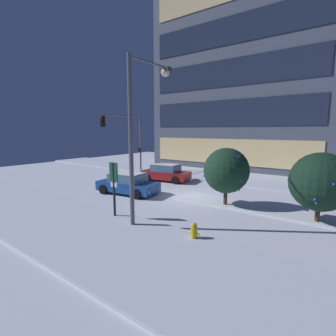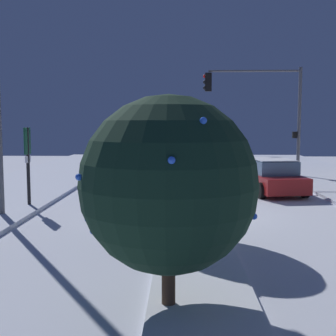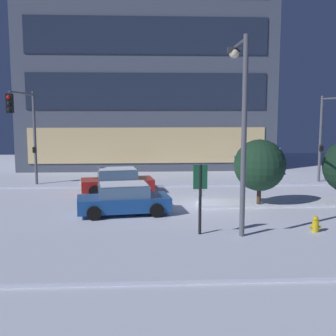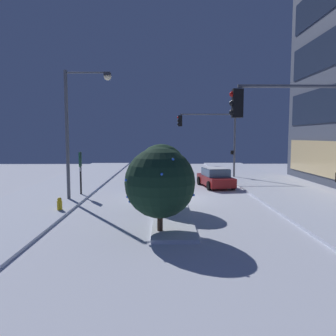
{
  "view_description": "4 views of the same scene",
  "coord_description": "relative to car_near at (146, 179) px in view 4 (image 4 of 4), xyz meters",
  "views": [
    {
      "loc": [
        8.85,
        -14.32,
        4.48
      ],
      "look_at": [
        -0.38,
        -1.78,
        2.15
      ],
      "focal_mm": 27.02,
      "sensor_mm": 36.0,
      "label": 1
    },
    {
      "loc": [
        14.45,
        -0.47,
        3.02
      ],
      "look_at": [
        1.99,
        -0.83,
        1.75
      ],
      "focal_mm": 46.5,
      "sensor_mm": 36.0,
      "label": 2
    },
    {
      "loc": [
        -2.96,
        -22.56,
        5.06
      ],
      "look_at": [
        -1.76,
        -1.47,
        2.17
      ],
      "focal_mm": 47.02,
      "sensor_mm": 36.0,
      "label": 3
    },
    {
      "loc": [
        20.64,
        -0.54,
        3.9
      ],
      "look_at": [
        -1.52,
        -0.19,
        1.77
      ],
      "focal_mm": 35.38,
      "sensor_mm": 36.0,
      "label": 4
    }
  ],
  "objects": [
    {
      "name": "median_strip",
      "position": [
        8.39,
        1.73,
        -0.64
      ],
      "size": [
        9.0,
        1.8,
        0.14
      ],
      "primitive_type": "cube",
      "color": "silver",
      "rests_on": "ground"
    },
    {
      "name": "parking_info_sign",
      "position": [
        3.15,
        -4.06,
        1.14
      ],
      "size": [
        0.55,
        0.12,
        2.89
      ],
      "rotation": [
        0.0,
        0.0,
        1.57
      ],
      "color": "black",
      "rests_on": "ground"
    },
    {
      "name": "decorated_tree_left_of_median",
      "position": [
        6.89,
        1.2,
        1.45
      ],
      "size": [
        2.64,
        2.64,
        3.49
      ],
      "color": "#473323",
      "rests_on": "ground"
    },
    {
      "name": "traffic_light_corner_far_right",
      "position": [
        12.77,
        6.23,
        3.31
      ],
      "size": [
        0.32,
        4.38,
        5.85
      ],
      "rotation": [
        0.0,
        0.0,
        -1.57
      ],
      "color": "#565960",
      "rests_on": "ground"
    },
    {
      "name": "traffic_light_corner_far_left",
      "position": [
        -5.99,
        5.82,
        3.53
      ],
      "size": [
        0.32,
        5.42,
        6.1
      ],
      "rotation": [
        0.0,
        0.0,
        -1.57
      ],
      "color": "#565960",
      "rests_on": "ground"
    },
    {
      "name": "curb_strip_near",
      "position": [
        3.91,
        -6.07,
        -0.64
      ],
      "size": [
        52.0,
        5.2,
        0.14
      ],
      "primitive_type": "cube",
      "color": "silver",
      "rests_on": "ground"
    },
    {
      "name": "street_lamp_arched",
      "position": [
        4.76,
        -3.66,
        4.32
      ],
      "size": [
        0.56,
        2.78,
        7.74
      ],
      "rotation": [
        0.0,
        0.0,
        1.54
      ],
      "color": "#565960",
      "rests_on": "ground"
    },
    {
      "name": "fire_hydrant",
      "position": [
        7.82,
        -4.01,
        -0.33
      ],
      "size": [
        0.48,
        0.26,
        0.79
      ],
      "color": "gold",
      "rests_on": "ground"
    },
    {
      "name": "ground",
      "position": [
        3.91,
        1.82,
        -0.71
      ],
      "size": [
        52.0,
        52.0,
        0.0
      ],
      "primitive_type": "plane",
      "color": "silver"
    },
    {
      "name": "curb_strip_far",
      "position": [
        3.91,
        9.71,
        -0.64
      ],
      "size": [
        52.0,
        5.2,
        0.14
      ],
      "primitive_type": "cube",
      "color": "silver",
      "rests_on": "ground"
    },
    {
      "name": "car_near",
      "position": [
        0.0,
        0.0,
        0.0
      ],
      "size": [
        4.65,
        2.59,
        1.49
      ],
      "rotation": [
        0.0,
        0.0,
        0.14
      ],
      "color": "#19478C",
      "rests_on": "ground"
    },
    {
      "name": "decorated_tree_median",
      "position": [
        11.63,
        1.16,
        1.36
      ],
      "size": [
        2.8,
        2.8,
        3.47
      ],
      "color": "#473323",
      "rests_on": "ground"
    },
    {
      "name": "car_far",
      "position": [
        -0.61,
        5.32,
        -0.0
      ],
      "size": [
        4.53,
        2.55,
        1.49
      ],
      "rotation": [
        0.0,
        0.0,
        3.29
      ],
      "color": "maroon",
      "rests_on": "ground"
    }
  ]
}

